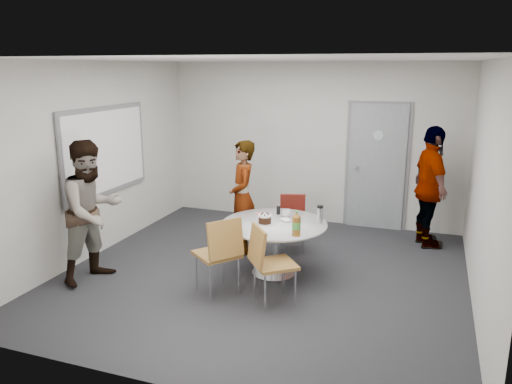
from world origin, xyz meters
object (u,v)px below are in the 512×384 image
at_px(person_right, 430,187).
at_px(person_main, 243,197).
at_px(person_left, 92,211).
at_px(door, 377,167).
at_px(chair_far, 293,217).
at_px(chair_near_left, 221,249).
at_px(whiteboard, 106,151).
at_px(chair_near_right, 267,257).
at_px(table, 276,230).

bearing_deg(person_right, person_main, 94.31).
bearing_deg(person_left, door, -26.51).
height_order(chair_far, person_left, person_left).
distance_m(door, person_main, 2.46).
bearing_deg(person_left, person_main, -26.58).
bearing_deg(person_left, chair_near_left, -71.38).
bearing_deg(whiteboard, person_main, 14.07).
bearing_deg(chair_far, person_left, 26.09).
relative_size(whiteboard, person_main, 1.17).
bearing_deg(chair_near_right, door, 127.93).
bearing_deg(chair_near_left, whiteboard, 104.41).
xyz_separation_m(person_main, person_right, (2.50, 1.15, 0.09)).
relative_size(whiteboard, person_left, 1.07).
bearing_deg(table, person_right, 44.67).
bearing_deg(chair_far, whiteboard, 1.68).
bearing_deg(chair_near_right, person_left, -127.06).
bearing_deg(whiteboard, door, 32.66).
distance_m(door, chair_near_left, 3.55).
xyz_separation_m(door, person_left, (-3.05, -3.32, -0.14)).
relative_size(whiteboard, person_right, 1.05).
height_order(door, whiteboard, door).
distance_m(chair_near_left, person_right, 3.43).
bearing_deg(table, door, 68.64).
bearing_deg(door, chair_far, -125.07).
bearing_deg(whiteboard, table, -3.36).
bearing_deg(table, chair_far, 93.43).
relative_size(table, person_main, 0.82).
relative_size(chair_far, person_right, 0.45).
bearing_deg(person_right, whiteboard, 89.90).
distance_m(door, chair_near_right, 3.40).
relative_size(whiteboard, table, 1.42).
distance_m(person_main, person_left, 2.06).
distance_m(person_main, person_right, 2.76).
distance_m(table, chair_near_right, 0.85).
xyz_separation_m(door, person_main, (-1.65, -1.80, -0.21)).
xyz_separation_m(chair_far, person_right, (1.86, 0.79, 0.41)).
distance_m(table, person_main, 0.97).
relative_size(door, chair_far, 2.62).
height_order(person_main, person_right, person_right).
bearing_deg(person_main, whiteboard, -103.61).
height_order(chair_near_right, person_left, person_left).
xyz_separation_m(table, person_left, (-2.10, -0.88, 0.28)).
bearing_deg(chair_near_left, door, 15.25).
bearing_deg(chair_far, person_right, -173.64).
distance_m(chair_far, person_right, 2.06).
relative_size(whiteboard, chair_near_left, 1.98).
xyz_separation_m(chair_near_right, person_right, (1.65, 2.61, 0.34)).
distance_m(chair_near_right, person_left, 2.28).
height_order(whiteboard, person_main, whiteboard).
relative_size(chair_near_left, person_right, 0.53).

